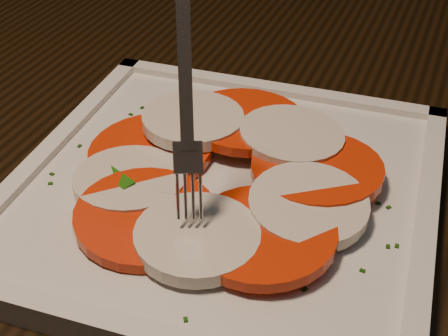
# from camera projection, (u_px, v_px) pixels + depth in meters

# --- Properties ---
(table) EXTENTS (1.29, 0.94, 0.75)m
(table) POSITION_uv_depth(u_px,v_px,m) (259.00, 219.00, 0.60)
(table) COLOR black
(table) RESTS_ON ground
(plate) EXTENTS (0.36, 0.36, 0.01)m
(plate) POSITION_uv_depth(u_px,v_px,m) (224.00, 192.00, 0.47)
(plate) COLOR silver
(plate) RESTS_ON table
(caprese_salad) EXTENTS (0.26, 0.25, 0.03)m
(caprese_salad) POSITION_uv_depth(u_px,v_px,m) (224.00, 174.00, 0.46)
(caprese_salad) COLOR red
(caprese_salad) RESTS_ON plate
(fork) EXTENTS (0.05, 0.07, 0.16)m
(fork) POSITION_uv_depth(u_px,v_px,m) (186.00, 83.00, 0.38)
(fork) COLOR white
(fork) RESTS_ON caprese_salad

